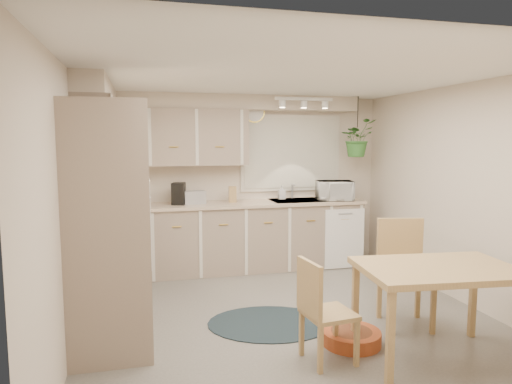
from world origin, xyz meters
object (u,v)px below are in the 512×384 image
Objects in this scene: microwave at (335,188)px; chair_left at (329,310)px; pet_bed at (351,337)px; chair_back at (406,274)px; braided_rug at (270,323)px; dining_table at (436,313)px.

chair_left is at bearing -103.17° from microwave.
pet_bed is at bearing -98.89° from microwave.
chair_left is at bearing 39.25° from chair_back.
chair_left is 0.97m from braided_rug.
microwave is (1.46, 1.82, 1.10)m from braided_rug.
chair_back reaches higher than pet_bed.
pet_bed is 2.78m from microwave.
microwave reaches higher than pet_bed.
chair_left is 1.11m from chair_back.
braided_rug is 2.44× the size of microwave.
microwave is at bearing 69.97° from pet_bed.
braided_rug is (-1.13, 1.01, -0.38)m from dining_table.
braided_rug is at bearing 138.09° from dining_table.
microwave is (1.20, 2.66, 0.69)m from chair_left.
chair_back is 1.96× the size of pet_bed.
chair_back is at bearing 78.64° from dining_table.
dining_table is at bearing -36.99° from pet_bed.
microwave reaches higher than dining_table.
microwave is (0.34, 2.83, 0.72)m from dining_table.
dining_table is at bearing -85.60° from microwave.
braided_rug is at bearing -169.23° from chair_left.
dining_table is at bearing 71.81° from chair_left.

